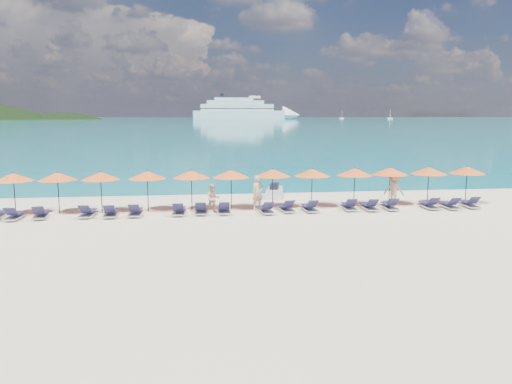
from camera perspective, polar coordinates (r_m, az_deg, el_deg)
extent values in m
plane|color=beige|center=(23.88, 0.90, -3.95)|extent=(1400.00, 1400.00, 0.00)
cube|color=#1FA9B2|center=(683.08, -6.94, 8.34)|extent=(1600.00, 1300.00, 0.01)
ellipsoid|color=black|center=(602.58, -21.29, 4.41)|extent=(162.00, 126.00, 85.50)
cube|color=silver|center=(586.66, -2.00, 8.79)|extent=(105.82, 23.24, 9.56)
cone|color=silver|center=(598.09, 4.07, 8.77)|extent=(21.84, 21.84, 21.03)
cube|color=silver|center=(586.47, -2.20, 9.63)|extent=(84.69, 19.55, 7.65)
cube|color=silver|center=(586.34, -2.39, 10.19)|extent=(65.71, 16.89, 4.78)
cube|color=silver|center=(586.21, -2.58, 10.56)|extent=(44.58, 13.20, 3.35)
cube|color=black|center=(586.45, -2.19, 9.49)|extent=(85.75, 19.78, 0.86)
cube|color=black|center=(586.50, -2.20, 9.82)|extent=(83.64, 19.32, 0.86)
cylinder|color=black|center=(584.91, -3.89, 10.93)|extent=(4.21, 4.21, 5.26)
cube|color=silver|center=(608.99, 15.08, 8.12)|extent=(5.95, 1.98, 1.59)
cylinder|color=silver|center=(608.98, 15.09, 8.61)|extent=(0.36, 0.36, 9.91)
cube|color=silver|center=(633.14, 9.78, 8.31)|extent=(5.59, 1.86, 1.49)
cylinder|color=silver|center=(633.12, 9.80, 8.75)|extent=(0.34, 0.34, 9.32)
cube|color=silver|center=(32.22, 2.12, -0.06)|extent=(1.48, 2.56, 0.55)
cube|color=black|center=(31.96, 2.09, 0.59)|extent=(0.74, 1.10, 0.35)
cylinder|color=black|center=(32.73, 2.22, 1.05)|extent=(0.55, 0.20, 0.06)
imported|color=tan|center=(27.77, 0.20, -0.09)|extent=(0.84, 0.72, 1.94)
imported|color=tan|center=(27.10, -4.94, -0.75)|extent=(0.77, 0.45, 1.57)
imported|color=tan|center=(30.33, 15.49, 0.22)|extent=(1.27, 1.10, 1.81)
cylinder|color=black|center=(29.37, -25.88, -0.24)|extent=(0.05, 0.05, 2.20)
cone|color=orange|center=(29.25, -26.00, 1.54)|extent=(2.10, 2.10, 0.42)
sphere|color=black|center=(29.23, -26.03, 1.96)|extent=(0.08, 0.08, 0.08)
cylinder|color=black|center=(28.80, -21.65, -0.14)|extent=(0.05, 0.05, 2.20)
cone|color=orange|center=(28.68, -21.75, 1.67)|extent=(2.10, 2.10, 0.42)
sphere|color=black|center=(28.65, -21.78, 2.11)|extent=(0.08, 0.08, 0.08)
cylinder|color=black|center=(28.22, -17.26, -0.09)|extent=(0.05, 0.05, 2.20)
cone|color=orange|center=(28.10, -17.35, 1.77)|extent=(2.10, 2.10, 0.42)
sphere|color=black|center=(28.08, -17.37, 2.21)|extent=(0.08, 0.08, 0.08)
cylinder|color=black|center=(28.01, -12.27, 0.05)|extent=(0.05, 0.05, 2.20)
cone|color=orange|center=(27.89, -12.33, 1.91)|extent=(2.10, 2.10, 0.42)
sphere|color=black|center=(27.86, -12.34, 2.36)|extent=(0.08, 0.08, 0.08)
cylinder|color=black|center=(27.92, -7.36, 0.15)|extent=(0.05, 0.05, 2.20)
cone|color=orange|center=(27.80, -7.40, 2.02)|extent=(2.10, 2.10, 0.42)
sphere|color=black|center=(27.78, -7.41, 2.47)|extent=(0.08, 0.08, 0.08)
cylinder|color=black|center=(27.95, -2.85, 0.22)|extent=(0.05, 0.05, 2.20)
cone|color=orange|center=(27.83, -2.87, 2.09)|extent=(2.10, 2.10, 0.42)
sphere|color=black|center=(27.80, -2.87, 2.54)|extent=(0.08, 0.08, 0.08)
cylinder|color=black|center=(28.38, 1.92, 0.36)|extent=(0.05, 0.05, 2.20)
cone|color=orange|center=(28.26, 1.93, 2.20)|extent=(2.10, 2.10, 0.42)
sphere|color=black|center=(28.23, 1.93, 2.65)|extent=(0.08, 0.08, 0.08)
cylinder|color=black|center=(28.69, 6.40, 0.40)|extent=(0.05, 0.05, 2.20)
cone|color=orange|center=(28.57, 6.43, 2.22)|extent=(2.10, 2.10, 0.42)
sphere|color=black|center=(28.54, 6.44, 2.66)|extent=(0.08, 0.08, 0.08)
cylinder|color=black|center=(29.38, 11.17, 0.49)|extent=(0.05, 0.05, 2.20)
cone|color=orange|center=(29.26, 11.22, 2.27)|extent=(2.10, 2.10, 0.42)
sphere|color=black|center=(29.24, 11.23, 2.70)|extent=(0.08, 0.08, 0.08)
cylinder|color=black|center=(30.25, 15.01, 0.59)|extent=(0.05, 0.05, 2.20)
cone|color=orange|center=(30.14, 15.08, 2.32)|extent=(2.10, 2.10, 0.42)
sphere|color=black|center=(30.11, 15.10, 2.73)|extent=(0.08, 0.08, 0.08)
cylinder|color=black|center=(31.17, 19.06, 0.64)|extent=(0.05, 0.05, 2.20)
cone|color=orange|center=(31.06, 19.15, 2.32)|extent=(2.10, 2.10, 0.42)
sphere|color=black|center=(31.04, 19.17, 2.72)|extent=(0.08, 0.08, 0.08)
cylinder|color=black|center=(32.26, 22.89, 0.69)|extent=(0.05, 0.05, 2.20)
cone|color=orange|center=(32.15, 22.99, 2.31)|extent=(2.10, 2.10, 0.42)
sphere|color=black|center=(32.13, 23.01, 2.70)|extent=(0.08, 0.08, 0.08)
cube|color=silver|center=(28.18, -25.82, -2.57)|extent=(0.66, 1.72, 0.06)
cube|color=#221F44|center=(28.38, -25.67, -2.16)|extent=(0.58, 1.11, 0.04)
cube|color=#221F44|center=(27.60, -26.26, -1.96)|extent=(0.56, 0.55, 0.43)
cube|color=silver|center=(27.97, -23.36, -2.49)|extent=(0.79, 1.75, 0.06)
cube|color=#221F44|center=(28.19, -23.29, -2.07)|extent=(0.66, 1.15, 0.04)
cube|color=#221F44|center=(27.37, -23.62, -1.87)|extent=(0.60, 0.59, 0.43)
cube|color=silver|center=(27.44, -18.63, -2.43)|extent=(0.76, 1.75, 0.06)
cube|color=#221F44|center=(27.65, -18.50, -2.01)|extent=(0.64, 1.14, 0.04)
cube|color=#221F44|center=(26.85, -19.00, -1.80)|extent=(0.59, 0.58, 0.43)
cube|color=silver|center=(27.10, -16.27, -2.46)|extent=(0.70, 1.73, 0.06)
cube|color=#221F44|center=(27.32, -16.22, -2.03)|extent=(0.60, 1.12, 0.04)
cube|color=#221F44|center=(26.49, -16.44, -1.82)|extent=(0.57, 0.56, 0.43)
cube|color=silver|center=(27.01, -13.58, -2.39)|extent=(0.66, 1.72, 0.06)
cube|color=#221F44|center=(27.22, -13.52, -1.96)|extent=(0.58, 1.11, 0.04)
cube|color=#221F44|center=(26.40, -13.77, -1.75)|extent=(0.56, 0.55, 0.43)
cube|color=silver|center=(26.87, -8.74, -2.30)|extent=(0.76, 1.75, 0.06)
cube|color=#221F44|center=(27.09, -8.69, -1.87)|extent=(0.64, 1.14, 0.04)
cube|color=#221F44|center=(26.26, -8.89, -1.65)|extent=(0.59, 0.58, 0.43)
cube|color=silver|center=(26.97, -6.29, -2.21)|extent=(0.70, 1.73, 0.06)
cube|color=#221F44|center=(27.18, -6.28, -1.78)|extent=(0.60, 1.13, 0.04)
cube|color=#221F44|center=(26.35, -6.34, -1.56)|extent=(0.58, 0.56, 0.43)
cube|color=silver|center=(26.97, -3.69, -2.18)|extent=(0.66, 1.71, 0.06)
cube|color=#221F44|center=(27.18, -3.71, -1.74)|extent=(0.57, 1.11, 0.04)
cube|color=#221F44|center=(26.35, -3.65, -1.53)|extent=(0.56, 0.55, 0.43)
cube|color=silver|center=(26.96, 1.14, -2.16)|extent=(0.75, 1.74, 0.06)
cube|color=#221F44|center=(27.17, 1.02, -1.73)|extent=(0.63, 1.14, 0.04)
cube|color=#221F44|center=(26.36, 1.40, -1.51)|extent=(0.59, 0.58, 0.43)
cube|color=silver|center=(27.47, 3.44, -1.97)|extent=(0.79, 1.75, 0.06)
cube|color=#221F44|center=(27.67, 3.30, -1.55)|extent=(0.66, 1.15, 0.04)
cube|color=#221F44|center=(26.87, 3.78, -1.32)|extent=(0.60, 0.59, 0.43)
cube|color=silver|center=(27.61, 6.10, -1.95)|extent=(0.74, 1.74, 0.06)
cube|color=#221F44|center=(27.81, 5.95, -1.53)|extent=(0.63, 1.14, 0.04)
cube|color=#221F44|center=(27.02, 6.46, -1.31)|extent=(0.59, 0.58, 0.43)
cube|color=silver|center=(28.36, 10.55, -1.76)|extent=(0.74, 1.74, 0.06)
cube|color=#221F44|center=(28.57, 10.44, -1.35)|extent=(0.63, 1.14, 0.04)
cube|color=#221F44|center=(27.76, 10.83, -1.14)|extent=(0.59, 0.58, 0.43)
cube|color=silver|center=(28.52, 12.80, -1.77)|extent=(0.63, 1.70, 0.06)
cube|color=#221F44|center=(28.73, 12.65, -1.37)|extent=(0.56, 1.10, 0.04)
cube|color=#221F44|center=(27.94, 13.20, -1.15)|extent=(0.55, 0.54, 0.43)
cube|color=silver|center=(28.99, 15.01, -1.69)|extent=(0.73, 1.74, 0.06)
cube|color=#221F44|center=(29.19, 14.87, -1.29)|extent=(0.62, 1.13, 0.04)
cube|color=#221F44|center=(28.40, 15.39, -1.07)|extent=(0.58, 0.57, 0.43)
cube|color=silver|center=(29.92, 19.14, -1.55)|extent=(0.63, 1.70, 0.06)
cube|color=#221F44|center=(30.12, 18.95, -1.17)|extent=(0.56, 1.10, 0.04)
cube|color=#221F44|center=(29.37, 19.65, -0.96)|extent=(0.55, 0.54, 0.43)
cube|color=silver|center=(30.28, 21.21, -1.54)|extent=(0.62, 1.70, 0.06)
cube|color=#221F44|center=(30.47, 21.00, -1.17)|extent=(0.55, 1.10, 0.04)
cube|color=#221F44|center=(29.74, 21.75, -0.95)|extent=(0.55, 0.54, 0.43)
cube|color=silver|center=(31.12, 23.16, -1.39)|extent=(0.75, 1.74, 0.06)
cube|color=#221F44|center=(31.32, 22.98, -1.03)|extent=(0.63, 1.14, 0.04)
cube|color=#221F44|center=(30.57, 23.66, -0.82)|extent=(0.59, 0.58, 0.43)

